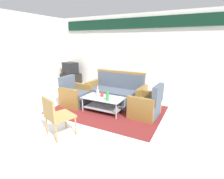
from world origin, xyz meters
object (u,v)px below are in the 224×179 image
Objects in this scene: bottle_red at (98,91)px; bottle_clear at (98,93)px; cup at (102,95)px; television at (70,68)px; wicker_chair at (56,114)px; armchair_left at (75,96)px; couch at (116,93)px; tv_stand at (71,79)px; coffee_table at (103,102)px; armchair_right at (146,106)px; bottle_green at (107,96)px.

bottle_red is 0.79× the size of bottle_clear.
cup is 3.19m from television.
armchair_left is at bearing 136.89° from wicker_chair.
cup is 1.58m from wicker_chair.
couch is 0.71m from bottle_red.
couch is 7.82× the size of bottle_red.
armchair_left is 1.06× the size of tv_stand.
television is at bearing -20.00° from couch.
couch reaches higher than coffee_table.
couch is at bearing 84.15° from cup.
bottle_clear is at bearing -164.11° from coffee_table.
coffee_table is at bearing 101.88° from wicker_chair.
armchair_left and armchair_right have the same top height.
cup is at bearing 162.56° from television.
coffee_table is 0.21m from cup.
couch is at bearing 67.17° from armchair_right.
coffee_table is 3.26m from tv_stand.
bottle_red is at bearing 96.79° from armchair_right.
couch is 18.17× the size of cup.
armchair_left is at bearing 169.75° from bottle_green.
coffee_table is at bearing 142.17° from bottle_green.
tv_stand is (-1.67, 1.78, -0.03)m from armchair_left.
bottle_green is 3.54m from tv_stand.
wicker_chair is (-0.04, -1.48, -0.03)m from bottle_clear.
television is (-1.67, 1.78, 0.47)m from armchair_left.
wicker_chair is at bearing 28.29° from armchair_left.
armchair_right is at bearing 155.62° from couch.
television is at bearing 145.41° from bottle_green.
couch reaches higher than bottle_green.
armchair_right is 1.21× the size of television.
couch is 2.14× the size of armchair_right.
bottle_red is at bearing 151.05° from coffee_table.
coffee_table is 1.31× the size of wicker_chair.
bottle_green reaches higher than coffee_table.
couch is at bearing 102.65° from bottle_green.
tv_stand is (-2.43, 1.69, -0.24)m from bottle_red.
coffee_table is at bearing 87.18° from armchair_left.
cup is 0.12× the size of wicker_chair.
cup is at bearing 142.32° from bottle_green.
couch reaches higher than bottle_clear.
bottle_green is (0.21, -0.94, 0.21)m from couch.
armchair_right is at bearing 72.53° from wicker_chair.
armchair_right is 1.01× the size of wicker_chair.
couch is 0.78m from coffee_table.
tv_stand is 4.20m from wicker_chair.
television is (-2.91, 2.01, 0.23)m from bottle_green.
armchair_left is 0.97m from cup.
couch is at bearing -21.42° from tv_stand.
tv_stand is 0.50m from television.
armchair_right is 1.06× the size of tv_stand.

